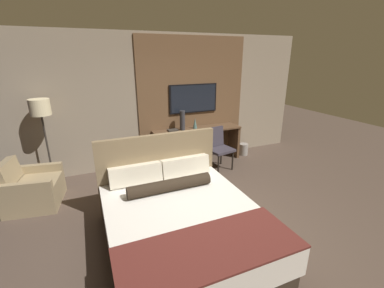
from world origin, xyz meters
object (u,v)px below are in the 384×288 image
object	(u,v)px
desk_chair	(218,145)
book	(173,130)
waste_bin	(243,149)
desk	(197,139)
bed	(181,222)
vase_short	(195,123)
floor_lamp	(41,114)
tv	(193,98)
vase_tall	(182,120)
armchair_by_window	(32,190)

from	to	relation	value
desk_chair	book	world-z (taller)	desk_chair
waste_bin	desk	bearing A→B (deg)	174.82
waste_bin	desk_chair	bearing A→B (deg)	-156.16
bed	desk	distance (m)	2.85
vase_short	desk	bearing A→B (deg)	-28.23
floor_lamp	waste_bin	distance (m)	4.39
desk	tv	distance (m)	0.91
bed	floor_lamp	world-z (taller)	floor_lamp
bed	vase_short	bearing A→B (deg)	62.88
desk	waste_bin	distance (m)	1.29
desk_chair	book	distance (m)	1.02
waste_bin	book	bearing A→B (deg)	176.08
desk_chair	vase_tall	world-z (taller)	vase_tall
floor_lamp	vase_tall	distance (m)	2.67
waste_bin	bed	bearing A→B (deg)	-136.80
bed	book	distance (m)	2.68
desk	floor_lamp	xyz separation A→B (m)	(-2.99, -0.06, 0.84)
desk_chair	vase_short	xyz separation A→B (m)	(-0.29, 0.56, 0.37)
vase_tall	floor_lamp	bearing A→B (deg)	-178.74
desk	book	world-z (taller)	book
floor_lamp	book	size ratio (longest dim) A/B	7.29
book	waste_bin	size ratio (longest dim) A/B	0.80
tv	desk_chair	bearing A→B (deg)	-71.40
tv	vase_tall	bearing A→B (deg)	-150.69
floor_lamp	waste_bin	xyz separation A→B (m)	(4.21, -0.05, -1.23)
vase_tall	book	bearing A→B (deg)	177.45
desk	vase_tall	world-z (taller)	vase_tall
vase_short	desk_chair	bearing A→B (deg)	-63.06
floor_lamp	desk_chair	bearing A→B (deg)	-8.52
desk_chair	floor_lamp	bearing A→B (deg)	160.30
vase_tall	vase_short	distance (m)	0.32
bed	waste_bin	distance (m)	3.51
floor_lamp	book	xyz separation A→B (m)	(2.42, 0.07, -0.57)
armchair_by_window	waste_bin	distance (m)	4.50
bed	book	size ratio (longest dim) A/B	9.81
book	waste_bin	xyz separation A→B (m)	(1.79, -0.12, -0.66)
bed	floor_lamp	xyz separation A→B (m)	(-1.66, 2.45, 1.04)
desk	waste_bin	xyz separation A→B (m)	(1.22, -0.11, -0.40)
vase_tall	book	size ratio (longest dim) A/B	1.90
vase_short	floor_lamp	bearing A→B (deg)	-178.53
desk	tv	xyz separation A→B (m)	(-0.00, 0.20, 0.89)
armchair_by_window	waste_bin	world-z (taller)	armchair_by_window
waste_bin	tv	bearing A→B (deg)	165.89
book	bed	bearing A→B (deg)	-106.85
desk_chair	floor_lamp	xyz separation A→B (m)	(-3.24, 0.49, 0.84)
bed	tv	xyz separation A→B (m)	(1.33, 2.71, 1.10)
desk_chair	waste_bin	distance (m)	1.14
desk_chair	desk	bearing A→B (deg)	103.46
armchair_by_window	book	world-z (taller)	book
bed	vase_tall	xyz separation A→B (m)	(0.99, 2.51, 0.67)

